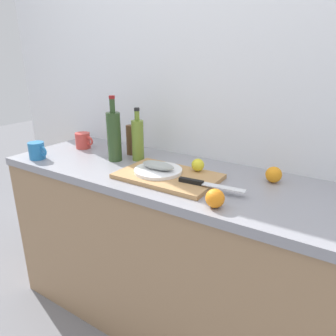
{
  "coord_description": "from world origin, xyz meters",
  "views": [
    {
      "loc": [
        0.67,
        -1.22,
        1.44
      ],
      "look_at": [
        -0.07,
        -0.07,
        0.95
      ],
      "focal_mm": 33.87,
      "sensor_mm": 36.0,
      "label": 1
    }
  ],
  "objects_px": {
    "coffee_mug_2": "(83,141)",
    "orange_0": "(215,198)",
    "fish_fillet": "(158,165)",
    "lemon_0": "(198,165)",
    "chef_knife": "(203,183)",
    "pepper_mill": "(131,140)",
    "cutting_board": "(168,176)",
    "coffee_mug_0": "(37,151)",
    "white_plate": "(158,170)",
    "wine_bottle": "(114,136)",
    "olive_oil_bottle": "(138,139)"
  },
  "relations": [
    {
      "from": "cutting_board",
      "to": "olive_oil_bottle",
      "type": "bearing_deg",
      "value": 153.34
    },
    {
      "from": "chef_knife",
      "to": "lemon_0",
      "type": "distance_m",
      "value": 0.18
    },
    {
      "from": "white_plate",
      "to": "fish_fillet",
      "type": "distance_m",
      "value": 0.03
    },
    {
      "from": "coffee_mug_2",
      "to": "orange_0",
      "type": "distance_m",
      "value": 1.06
    },
    {
      "from": "cutting_board",
      "to": "chef_knife",
      "type": "relative_size",
      "value": 1.57
    },
    {
      "from": "fish_fillet",
      "to": "coffee_mug_2",
      "type": "distance_m",
      "value": 0.67
    },
    {
      "from": "olive_oil_bottle",
      "to": "coffee_mug_0",
      "type": "bearing_deg",
      "value": -149.13
    },
    {
      "from": "coffee_mug_2",
      "to": "orange_0",
      "type": "relative_size",
      "value": 1.77
    },
    {
      "from": "lemon_0",
      "to": "olive_oil_bottle",
      "type": "xyz_separation_m",
      "value": [
        -0.38,
        0.03,
        0.07
      ]
    },
    {
      "from": "lemon_0",
      "to": "wine_bottle",
      "type": "bearing_deg",
      "value": -174.8
    },
    {
      "from": "cutting_board",
      "to": "chef_knife",
      "type": "bearing_deg",
      "value": -9.84
    },
    {
      "from": "cutting_board",
      "to": "olive_oil_bottle",
      "type": "relative_size",
      "value": 1.62
    },
    {
      "from": "olive_oil_bottle",
      "to": "wine_bottle",
      "type": "height_order",
      "value": "wine_bottle"
    },
    {
      "from": "cutting_board",
      "to": "pepper_mill",
      "type": "distance_m",
      "value": 0.44
    },
    {
      "from": "pepper_mill",
      "to": "chef_knife",
      "type": "bearing_deg",
      "value": -22.33
    },
    {
      "from": "chef_knife",
      "to": "pepper_mill",
      "type": "xyz_separation_m",
      "value": [
        -0.58,
        0.24,
        0.06
      ]
    },
    {
      "from": "fish_fillet",
      "to": "lemon_0",
      "type": "height_order",
      "value": "lemon_0"
    },
    {
      "from": "chef_knife",
      "to": "coffee_mug_2",
      "type": "distance_m",
      "value": 0.92
    },
    {
      "from": "chef_knife",
      "to": "coffee_mug_0",
      "type": "height_order",
      "value": "coffee_mug_0"
    },
    {
      "from": "cutting_board",
      "to": "fish_fillet",
      "type": "bearing_deg",
      "value": -178.66
    },
    {
      "from": "fish_fillet",
      "to": "pepper_mill",
      "type": "height_order",
      "value": "pepper_mill"
    },
    {
      "from": "coffee_mug_0",
      "to": "fish_fillet",
      "type": "bearing_deg",
      "value": 11.27
    },
    {
      "from": "pepper_mill",
      "to": "wine_bottle",
      "type": "bearing_deg",
      "value": -91.41
    },
    {
      "from": "fish_fillet",
      "to": "chef_knife",
      "type": "xyz_separation_m",
      "value": [
        0.25,
        -0.03,
        -0.02
      ]
    },
    {
      "from": "chef_knife",
      "to": "pepper_mill",
      "type": "bearing_deg",
      "value": 152.95
    },
    {
      "from": "chef_knife",
      "to": "fish_fillet",
      "type": "bearing_deg",
      "value": 167.84
    },
    {
      "from": "white_plate",
      "to": "lemon_0",
      "type": "xyz_separation_m",
      "value": [
        0.15,
        0.11,
        0.02
      ]
    },
    {
      "from": "cutting_board",
      "to": "coffee_mug_0",
      "type": "xyz_separation_m",
      "value": [
        -0.76,
        -0.14,
        0.04
      ]
    },
    {
      "from": "chef_knife",
      "to": "coffee_mug_0",
      "type": "xyz_separation_m",
      "value": [
        -0.96,
        -0.11,
        0.02
      ]
    },
    {
      "from": "cutting_board",
      "to": "white_plate",
      "type": "xyz_separation_m",
      "value": [
        -0.05,
        -0.0,
        0.02
      ]
    },
    {
      "from": "cutting_board",
      "to": "white_plate",
      "type": "relative_size",
      "value": 2.02
    },
    {
      "from": "wine_bottle",
      "to": "coffee_mug_0",
      "type": "height_order",
      "value": "wine_bottle"
    },
    {
      "from": "olive_oil_bottle",
      "to": "wine_bottle",
      "type": "xyz_separation_m",
      "value": [
        -0.1,
        -0.07,
        0.02
      ]
    },
    {
      "from": "pepper_mill",
      "to": "orange_0",
      "type": "bearing_deg",
      "value": -27.45
    },
    {
      "from": "white_plate",
      "to": "orange_0",
      "type": "distance_m",
      "value": 0.39
    },
    {
      "from": "fish_fillet",
      "to": "pepper_mill",
      "type": "distance_m",
      "value": 0.39
    },
    {
      "from": "lemon_0",
      "to": "orange_0",
      "type": "xyz_separation_m",
      "value": [
        0.21,
        -0.27,
        -0.01
      ]
    },
    {
      "from": "white_plate",
      "to": "coffee_mug_2",
      "type": "xyz_separation_m",
      "value": [
        -0.66,
        0.15,
        0.02
      ]
    },
    {
      "from": "white_plate",
      "to": "olive_oil_bottle",
      "type": "relative_size",
      "value": 0.8
    },
    {
      "from": "fish_fillet",
      "to": "chef_knife",
      "type": "relative_size",
      "value": 0.58
    },
    {
      "from": "orange_0",
      "to": "white_plate",
      "type": "bearing_deg",
      "value": 157.0
    },
    {
      "from": "chef_knife",
      "to": "lemon_0",
      "type": "bearing_deg",
      "value": 119.79
    },
    {
      "from": "pepper_mill",
      "to": "lemon_0",
      "type": "bearing_deg",
      "value": -10.82
    },
    {
      "from": "chef_knife",
      "to": "coffee_mug_0",
      "type": "distance_m",
      "value": 0.96
    },
    {
      "from": "lemon_0",
      "to": "pepper_mill",
      "type": "xyz_separation_m",
      "value": [
        -0.48,
        0.09,
        0.03
      ]
    },
    {
      "from": "lemon_0",
      "to": "coffee_mug_0",
      "type": "height_order",
      "value": "coffee_mug_0"
    },
    {
      "from": "wine_bottle",
      "to": "coffee_mug_2",
      "type": "height_order",
      "value": "wine_bottle"
    },
    {
      "from": "lemon_0",
      "to": "coffee_mug_0",
      "type": "bearing_deg",
      "value": -163.47
    },
    {
      "from": "cutting_board",
      "to": "orange_0",
      "type": "relative_size",
      "value": 6.27
    },
    {
      "from": "fish_fillet",
      "to": "pepper_mill",
      "type": "relative_size",
      "value": 1.01
    }
  ]
}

